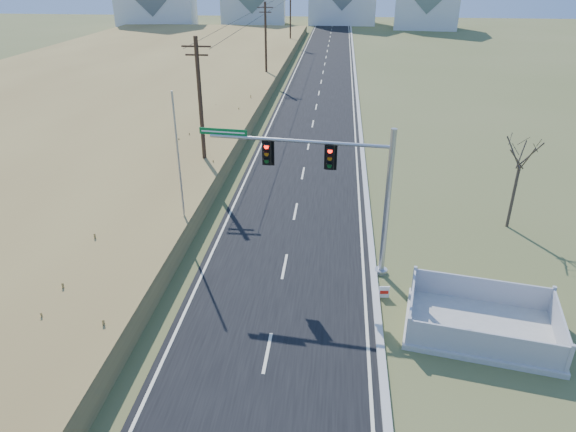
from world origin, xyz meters
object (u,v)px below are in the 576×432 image
Objects in this scene: bare_tree at (523,152)px; traffic_signal_mast at (345,185)px; flagpole at (181,184)px; fence_enclosure at (481,325)px; open_sign at (384,292)px.

traffic_signal_mast is at bearing -149.88° from bare_tree.
bare_tree is (8.99, 5.22, 0.02)m from traffic_signal_mast.
traffic_signal_mast is at bearing -15.25° from flagpole.
open_sign is at bearing 162.90° from fence_enclosure.
fence_enclosure is at bearing -32.03° from open_sign.
traffic_signal_mast is at bearing 153.66° from fence_enclosure.
fence_enclosure is 11.36× the size of open_sign.
bare_tree is at bearing 10.02° from flagpole.
open_sign is at bearing -23.82° from flagpole.
traffic_signal_mast is 4.89m from open_sign.
fence_enclosure is 0.82× the size of flagpole.
open_sign is 0.07× the size of flagpole.
open_sign is at bearing -43.75° from traffic_signal_mast.
bare_tree is at bearing 41.29° from open_sign.
bare_tree reaches higher than fence_enclosure.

